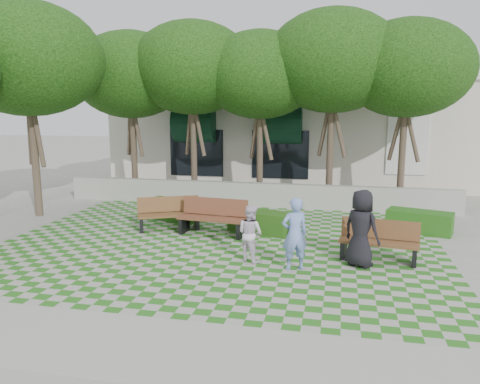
% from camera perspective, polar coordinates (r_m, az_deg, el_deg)
% --- Properties ---
extents(ground, '(90.00, 90.00, 0.00)m').
position_cam_1_polar(ground, '(12.13, -3.85, -7.68)').
color(ground, gray).
rests_on(ground, ground).
extents(lawn, '(12.00, 12.00, 0.00)m').
position_cam_1_polar(lawn, '(13.05, -2.63, -6.34)').
color(lawn, '#2B721E').
rests_on(lawn, ground).
extents(sidewalk_south, '(16.00, 2.00, 0.01)m').
position_cam_1_polar(sidewalk_south, '(8.06, -13.56, -17.59)').
color(sidewalk_south, '#9E9B93').
rests_on(sidewalk_south, ground).
extents(retaining_wall, '(15.00, 0.36, 0.90)m').
position_cam_1_polar(retaining_wall, '(17.88, 1.63, -0.30)').
color(retaining_wall, '#9E9B93').
rests_on(retaining_wall, ground).
extents(bench_east, '(1.96, 0.91, 0.99)m').
position_cam_1_polar(bench_east, '(12.08, 16.57, -5.80)').
color(bench_east, brown).
rests_on(bench_east, ground).
extents(bench_mid, '(2.09, 0.90, 1.07)m').
position_cam_1_polar(bench_mid, '(13.89, -3.34, -3.14)').
color(bench_mid, brown).
rests_on(bench_mid, ground).
extents(bench_west, '(1.99, 1.37, 1.00)m').
position_cam_1_polar(bench_west, '(14.64, -8.65, -2.68)').
color(bench_west, brown).
rests_on(bench_west, ground).
extents(hedge_east, '(2.01, 1.30, 0.65)m').
position_cam_1_polar(hedge_east, '(15.18, 21.02, -3.39)').
color(hedge_east, '#1F5215').
rests_on(hedge_east, ground).
extents(hedge_midright, '(1.99, 1.24, 0.65)m').
position_cam_1_polar(hedge_midright, '(14.17, 2.45, -3.65)').
color(hedge_midright, '#1E4512').
rests_on(hedge_midright, ground).
extents(hedge_midleft, '(2.07, 1.37, 0.67)m').
position_cam_1_polar(hedge_midleft, '(15.89, -8.09, -2.17)').
color(hedge_midleft, '#1B4612').
rests_on(hedge_midleft, ground).
extents(person_blue, '(0.74, 0.63, 1.71)m').
position_cam_1_polar(person_blue, '(10.90, 6.67, -5.11)').
color(person_blue, '#7690D8').
rests_on(person_blue, ground).
extents(person_dark, '(1.08, 1.00, 1.85)m').
position_cam_1_polar(person_dark, '(11.40, 14.55, -4.32)').
color(person_dark, black).
rests_on(person_dark, ground).
extents(person_white, '(0.86, 0.81, 1.41)m').
position_cam_1_polar(person_white, '(11.47, 1.27, -5.05)').
color(person_white, white).
rests_on(person_white, ground).
extents(tree_row, '(17.70, 13.40, 7.41)m').
position_cam_1_polar(tree_row, '(17.83, -4.54, 14.90)').
color(tree_row, '#47382B').
rests_on(tree_row, ground).
extents(building, '(18.00, 8.92, 5.15)m').
position_cam_1_polar(building, '(25.29, 7.08, 7.45)').
color(building, beige).
rests_on(building, ground).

